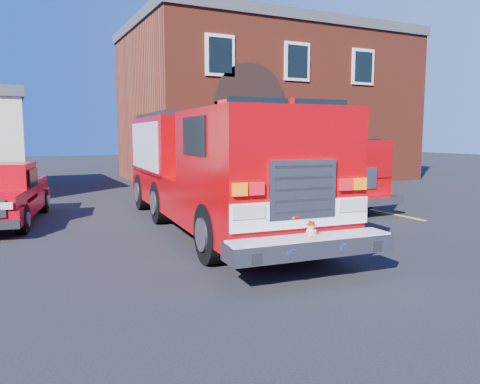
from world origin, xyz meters
name	(u,v)px	position (x,y,z in m)	size (l,w,h in m)	color
ground	(219,239)	(0.00, 0.00, 0.00)	(100.00, 100.00, 0.00)	black
parking_stripe_near	(390,213)	(6.50, 1.00, 0.00)	(0.12, 3.00, 0.01)	yellow
parking_stripe_mid	(333,202)	(6.50, 4.00, 0.00)	(0.12, 3.00, 0.01)	yellow
parking_stripe_far	(291,193)	(6.50, 7.00, 0.00)	(0.12, 3.00, 0.01)	yellow
fire_station	(264,105)	(8.99, 13.98, 4.25)	(15.20, 10.20, 8.45)	maroon
fire_engine	(212,167)	(0.46, 1.47, 1.68)	(3.66, 10.69, 3.24)	black
pickup_truck	(2,195)	(-4.77, 4.63, 0.83)	(2.95, 5.64, 1.76)	black
secondary_truck	(293,165)	(5.07, 4.62, 1.40)	(2.81, 8.01, 2.56)	black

